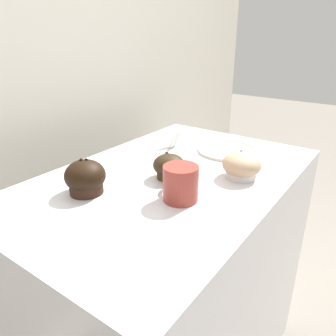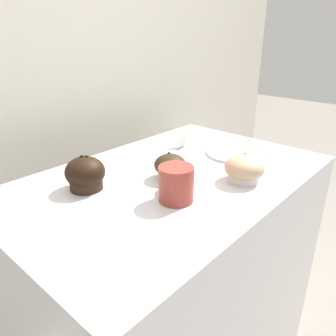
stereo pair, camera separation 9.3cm
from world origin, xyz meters
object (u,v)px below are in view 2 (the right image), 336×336
at_px(muffin_front_center, 244,169).
at_px(muffin_back_right, 85,174).
at_px(serving_plate, 236,153).
at_px(muffin_back_left, 170,167).
at_px(coffee_cup, 176,183).

height_order(muffin_front_center, muffin_back_right, muffin_back_right).
bearing_deg(muffin_front_center, serving_plate, 36.40).
height_order(muffin_back_left, muffin_back_right, muffin_back_right).
bearing_deg(coffee_cup, muffin_back_left, 47.71).
bearing_deg(coffee_cup, serving_plate, 8.96).
bearing_deg(muffin_front_center, coffee_cup, 162.15).
bearing_deg(serving_plate, muffin_front_center, -143.60).
xyz_separation_m(muffin_front_center, serving_plate, (0.18, 0.13, -0.03)).
xyz_separation_m(muffin_back_right, coffee_cup, (0.12, -0.23, 0.01)).
xyz_separation_m(muffin_front_center, coffee_cup, (-0.22, 0.07, 0.01)).
relative_size(muffin_front_center, coffee_cup, 0.99).
relative_size(muffin_front_center, serving_plate, 0.53).
xyz_separation_m(muffin_back_left, muffin_back_right, (-0.21, 0.13, 0.01)).
bearing_deg(coffee_cup, muffin_front_center, -17.85).
height_order(muffin_back_right, serving_plate, muffin_back_right).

